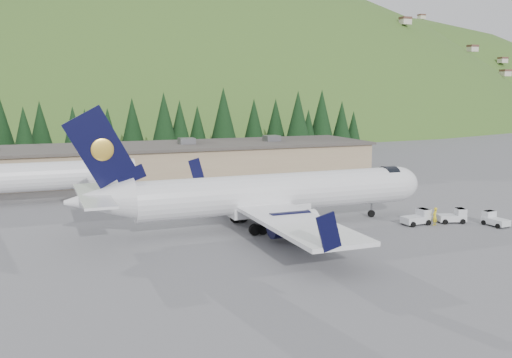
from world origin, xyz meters
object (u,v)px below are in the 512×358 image
object	(u,v)px
baggage_tug_b	(454,216)
baggage_tug_c	(494,219)
ramp_worker	(435,216)
airliner	(267,195)
second_airliner	(19,177)
terminal_building	(156,161)
baggage_tug_a	(418,218)

from	to	relation	value
baggage_tug_b	baggage_tug_c	distance (m)	3.89
baggage_tug_c	ramp_worker	distance (m)	6.05
airliner	baggage_tug_c	distance (m)	23.51
second_airliner	ramp_worker	xyz separation A→B (m)	(40.27, -27.45, -2.39)
terminal_building	airliner	bearing A→B (deg)	-84.13
terminal_building	ramp_worker	size ratio (longest dim) A/B	37.98
baggage_tug_a	baggage_tug_b	xyz separation A→B (m)	(4.03, -0.66, -0.04)
baggage_tug_a	ramp_worker	distance (m)	1.67
terminal_building	baggage_tug_b	bearing A→B (deg)	-61.93
second_airliner	baggage_tug_b	bearing A→B (deg)	-32.32
baggage_tug_a	ramp_worker	xyz separation A→B (m)	(1.37, -0.94, 0.22)
airliner	ramp_worker	world-z (taller)	airliner
second_airliner	terminal_building	world-z (taller)	second_airliner
baggage_tug_b	airliner	bearing A→B (deg)	-178.76
baggage_tug_c	ramp_worker	size ratio (longest dim) A/B	1.50
airliner	baggage_tug_b	xyz separation A→B (m)	(19.11, -5.15, -2.65)
baggage_tug_a	second_airliner	bearing A→B (deg)	141.32
airliner	second_airliner	distance (m)	32.44
second_airliner	terminal_building	size ratio (longest dim) A/B	0.39
airliner	baggage_tug_a	world-z (taller)	airliner
second_airliner	ramp_worker	world-z (taller)	second_airliner
baggage_tug_a	baggage_tug_b	distance (m)	4.08
airliner	ramp_worker	xyz separation A→B (m)	(16.45, -5.43, -2.40)
terminal_building	ramp_worker	world-z (taller)	terminal_building
second_airliner	terminal_building	distance (m)	25.55
terminal_building	second_airliner	bearing A→B (deg)	-141.22
baggage_tug_b	terminal_building	world-z (taller)	terminal_building
airliner	baggage_tug_c	world-z (taller)	airliner
airliner	terminal_building	distance (m)	38.22
airliner	ramp_worker	distance (m)	17.49
second_airliner	baggage_tug_c	size ratio (longest dim) A/B	9.84
second_airliner	terminal_building	bearing A→B (deg)	38.78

